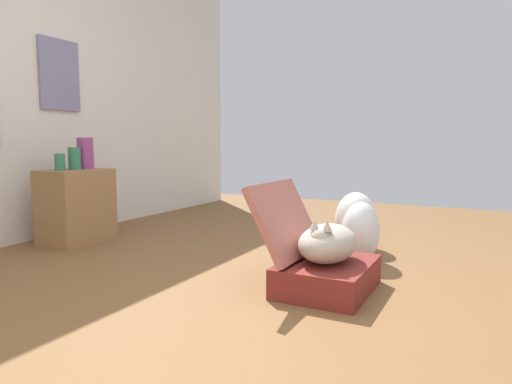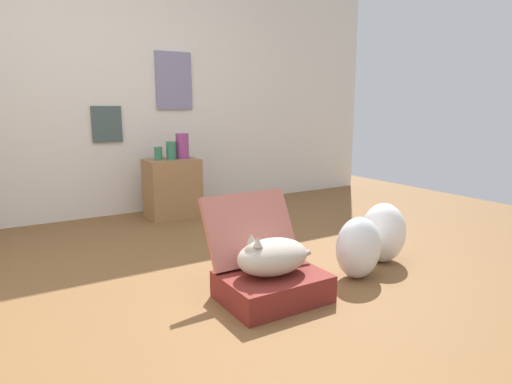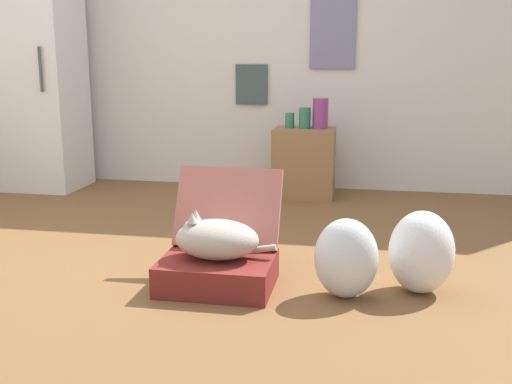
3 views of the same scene
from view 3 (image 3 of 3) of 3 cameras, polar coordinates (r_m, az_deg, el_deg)
name	(u,v)px [view 3 (image 3 of 3)]	position (r m, az deg, el deg)	size (l,w,h in m)	color
ground_plane	(163,269)	(3.34, -8.76, -7.15)	(7.68, 7.68, 0.00)	brown
wall_back	(246,34)	(5.32, -0.99, 14.64)	(6.40, 0.15, 2.60)	silver
suitcase_base	(218,273)	(3.03, -3.63, -7.57)	(0.55, 0.43, 0.15)	maroon
suitcase_lid	(228,207)	(3.17, -2.66, -1.46)	(0.55, 0.43, 0.04)	#B26356
cat	(216,239)	(2.98, -3.81, -4.39)	(0.49, 0.28, 0.23)	#B2A899
plastic_bag_white	(346,258)	(2.90, 8.44, -6.18)	(0.30, 0.23, 0.39)	silver
plastic_bag_clear	(421,252)	(3.03, 15.27, -5.47)	(0.31, 0.29, 0.41)	white
refrigerator	(39,80)	(5.49, -19.71, 9.91)	(0.64, 0.59, 1.84)	silver
side_table	(304,163)	(4.90, 4.53, 2.76)	(0.48, 0.35, 0.55)	olive
vase_tall	(290,120)	(4.88, 3.19, 6.73)	(0.07, 0.07, 0.12)	#2D7051
vase_short	(320,113)	(4.85, 6.06, 7.34)	(0.12, 0.12, 0.24)	#8C387A
vase_round	(305,118)	(4.85, 4.60, 6.94)	(0.09, 0.09, 0.17)	#2D7051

